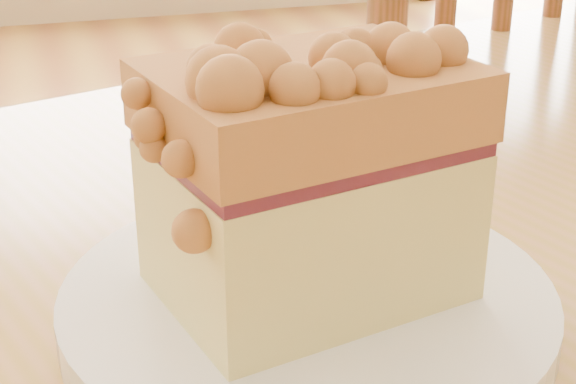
# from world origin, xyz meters

# --- Properties ---
(cafe_chair_main) EXTENTS (0.57, 0.57, 0.95)m
(cafe_chair_main) POSITION_xyz_m (0.18, 0.70, 0.48)
(cafe_chair_main) COLOR brown
(cafe_chair_main) RESTS_ON ground
(plate) EXTENTS (0.22, 0.22, 0.02)m
(plate) POSITION_xyz_m (-0.11, 0.10, 0.76)
(plate) COLOR white
(plate) RESTS_ON cafe_table_main
(cake_slice) EXTENTS (0.15, 0.12, 0.12)m
(cake_slice) POSITION_xyz_m (-0.11, 0.10, 0.83)
(cake_slice) COLOR #DFCD7E
(cake_slice) RESTS_ON plate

